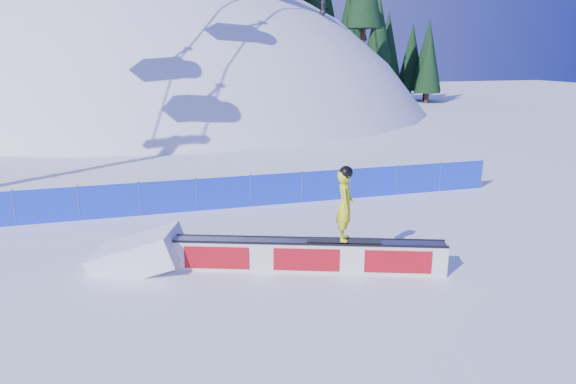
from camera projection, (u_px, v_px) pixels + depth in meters
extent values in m
plane|color=white|center=(250.00, 252.00, 14.81)|extent=(160.00, 160.00, 0.00)
sphere|color=white|center=(177.00, 267.00, 58.47)|extent=(64.00, 64.00, 64.00)
cylinder|color=#372416|center=(331.00, 9.00, 50.05)|extent=(0.50, 0.50, 1.40)
cylinder|color=#372416|center=(326.00, 18.00, 56.43)|extent=(0.50, 0.50, 1.40)
cylinder|color=#372416|center=(339.00, 22.00, 54.46)|extent=(0.50, 0.50, 1.40)
cylinder|color=#372416|center=(344.00, 45.00, 60.60)|extent=(0.50, 0.50, 1.40)
cone|color=black|center=(345.00, 11.00, 59.62)|extent=(2.79, 2.79, 6.35)
cylinder|color=#372416|center=(371.00, 48.00, 54.59)|extent=(0.50, 0.50, 1.40)
cylinder|color=#372416|center=(360.00, 61.00, 61.15)|extent=(0.50, 0.50, 1.40)
cone|color=black|center=(362.00, 18.00, 59.90)|extent=(3.69, 3.69, 8.38)
cylinder|color=#372416|center=(399.00, 89.00, 58.13)|extent=(0.50, 0.50, 1.40)
cone|color=black|center=(401.00, 42.00, 56.78)|extent=(4.03, 4.03, 9.16)
cylinder|color=#372416|center=(431.00, 99.00, 57.85)|extent=(0.50, 0.50, 1.40)
cone|color=black|center=(433.00, 60.00, 56.75)|extent=(3.18, 3.18, 7.22)
cylinder|color=#372416|center=(414.00, 96.00, 61.17)|extent=(0.50, 0.50, 1.40)
cone|color=black|center=(416.00, 55.00, 59.94)|extent=(3.63, 3.63, 8.25)
cylinder|color=#372416|center=(461.00, 100.00, 56.79)|extent=(0.50, 0.50, 1.40)
cone|color=black|center=(464.00, 63.00, 55.76)|extent=(2.92, 2.92, 6.63)
cube|color=#1733E0|center=(224.00, 193.00, 18.83)|extent=(22.00, 0.03, 1.20)
cylinder|color=#3E4B71|center=(14.00, 207.00, 16.95)|extent=(0.05, 0.05, 1.30)
cylinder|color=#3E4B71|center=(79.00, 202.00, 17.48)|extent=(0.05, 0.05, 1.30)
cylinder|color=#3E4B71|center=(140.00, 198.00, 18.01)|extent=(0.05, 0.05, 1.30)
cylinder|color=#3E4B71|center=(197.00, 194.00, 18.55)|extent=(0.05, 0.05, 1.30)
cylinder|color=#3E4B71|center=(251.00, 190.00, 19.08)|extent=(0.05, 0.05, 1.30)
cylinder|color=#3E4B71|center=(302.00, 186.00, 19.62)|extent=(0.05, 0.05, 1.30)
cylinder|color=#3E4B71|center=(351.00, 183.00, 20.15)|extent=(0.05, 0.05, 1.30)
cylinder|color=#3E4B71|center=(397.00, 179.00, 20.68)|extent=(0.05, 0.05, 1.30)
cylinder|color=#3E4B71|center=(440.00, 176.00, 21.22)|extent=(0.05, 0.05, 1.30)
cylinder|color=#3E4B71|center=(482.00, 173.00, 21.75)|extent=(0.05, 0.05, 1.30)
cube|color=silver|center=(307.00, 256.00, 13.46)|extent=(6.95, 2.82, 0.81)
cube|color=gray|center=(307.00, 241.00, 13.35)|extent=(6.89, 2.82, 0.04)
cube|color=black|center=(307.00, 244.00, 13.12)|extent=(6.81, 2.42, 0.05)
cube|color=black|center=(307.00, 238.00, 13.58)|extent=(6.81, 2.42, 0.05)
cube|color=red|center=(306.00, 260.00, 13.23)|extent=(6.46, 2.29, 0.61)
cube|color=red|center=(307.00, 253.00, 13.68)|extent=(6.46, 2.29, 0.61)
cube|color=black|center=(344.00, 240.00, 13.28)|extent=(1.91, 0.96, 0.04)
imported|color=yellow|center=(345.00, 205.00, 13.03)|extent=(0.67, 0.79, 1.84)
sphere|color=black|center=(346.00, 173.00, 12.81)|extent=(0.34, 0.34, 0.34)
imported|color=#242424|center=(323.00, 5.00, 43.37)|extent=(0.79, 0.95, 1.65)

